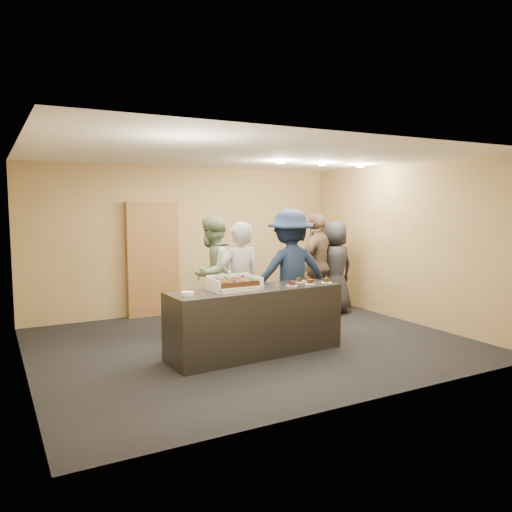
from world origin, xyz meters
The scene contains 17 objects.
room centered at (0.00, 0.00, 1.35)m, with size 6.04×6.00×2.70m.
serving_counter centered at (-0.20, -0.51, 0.45)m, with size 2.40×0.70×0.90m, color black.
storage_cabinet centered at (-0.72, 2.41, 1.03)m, with size 0.94×0.15×2.06m, color brown.
cake_box centered at (-0.51, -0.49, 0.94)m, with size 0.63×0.43×0.18m.
sheet_cake centered at (-0.51, -0.51, 1.00)m, with size 0.54×0.37×0.11m.
plate_stack centered at (-1.19, -0.56, 0.92)m, with size 0.16×0.16×0.04m, color white.
slice_a centered at (0.32, -0.61, 0.92)m, with size 0.15×0.15×0.07m.
slice_b centered at (0.58, -0.39, 0.92)m, with size 0.15×0.15×0.07m.
slice_c centered at (0.62, -0.60, 0.92)m, with size 0.15×0.15×0.07m.
slice_d centered at (0.74, -0.35, 0.92)m, with size 0.15×0.15×0.07m.
slice_e centered at (0.90, -0.60, 0.92)m, with size 0.15×0.15×0.07m.
person_server_grey centered at (-0.22, -0.06, 0.88)m, with size 0.65×0.42×1.77m, color #97979C.
person_sage_man centered at (-0.21, 0.92, 0.92)m, with size 0.89×0.70×1.84m, color gray.
person_navy_man centered at (0.71, 0.06, 0.97)m, with size 1.25×0.72×1.94m, color #142039.
person_brown_extra centered at (1.85, 0.95, 0.93)m, with size 1.08×0.45×1.85m, color brown.
person_dark_suit centered at (2.30, 1.04, 0.86)m, with size 0.84×0.54×1.71m, color #25262B.
ceiling_spotlights centered at (1.60, 0.50, 2.67)m, with size 1.72×0.12×0.03m.
Camera 1 is at (-3.34, -6.30, 2.02)m, focal length 35.00 mm.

